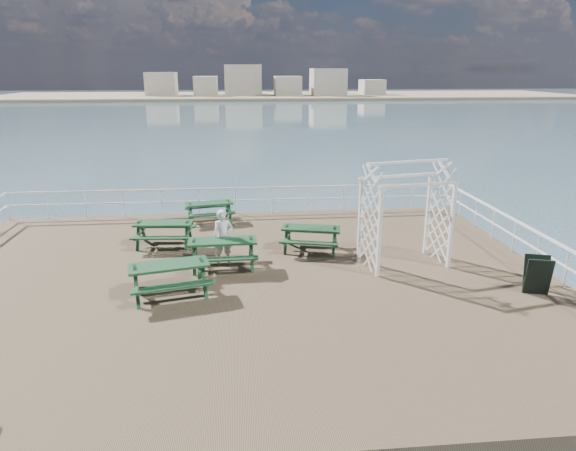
# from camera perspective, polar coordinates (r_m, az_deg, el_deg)

# --- Properties ---
(ground) EXTENTS (18.00, 14.00, 0.30)m
(ground) POSITION_cam_1_polar(r_m,az_deg,el_deg) (14.62, -5.73, -6.46)
(ground) COLOR brown
(ground) RESTS_ON ground
(sea_backdrop) EXTENTS (300.00, 300.00, 9.20)m
(sea_backdrop) POSITION_cam_1_polar(r_m,az_deg,el_deg) (148.13, -0.78, 14.62)
(sea_backdrop) COLOR #395260
(sea_backdrop) RESTS_ON ground
(railing) EXTENTS (17.77, 13.76, 1.10)m
(railing) POSITION_cam_1_polar(r_m,az_deg,el_deg) (16.69, -6.09, 0.27)
(railing) COLOR silver
(railing) RESTS_ON ground
(picnic_table_a) EXTENTS (2.01, 1.67, 0.92)m
(picnic_table_a) POSITION_cam_1_polar(r_m,az_deg,el_deg) (17.46, -13.62, -0.34)
(picnic_table_a) COLOR #163E1D
(picnic_table_a) RESTS_ON ground
(picnic_table_b) EXTENTS (2.01, 1.74, 0.86)m
(picnic_table_b) POSITION_cam_1_polar(r_m,az_deg,el_deg) (19.92, -8.72, 1.97)
(picnic_table_b) COLOR #163E1D
(picnic_table_b) RESTS_ON ground
(picnic_table_c) EXTENTS (2.04, 1.66, 0.97)m
(picnic_table_c) POSITION_cam_1_polar(r_m,az_deg,el_deg) (15.23, -7.25, -2.42)
(picnic_table_c) COLOR #163E1D
(picnic_table_c) RESTS_ON ground
(picnic_table_d) EXTENTS (2.33, 2.04, 0.98)m
(picnic_table_d) POSITION_cam_1_polar(r_m,az_deg,el_deg) (13.61, -13.07, -5.12)
(picnic_table_d) COLOR #163E1D
(picnic_table_d) RESTS_ON ground
(picnic_table_e) EXTENTS (2.15, 1.89, 0.89)m
(picnic_table_e) POSITION_cam_1_polar(r_m,az_deg,el_deg) (16.53, 2.56, -0.90)
(picnic_table_e) COLOR #163E1D
(picnic_table_e) RESTS_ON ground
(trellis_arbor) EXTENTS (2.76, 1.85, 3.15)m
(trellis_arbor) POSITION_cam_1_polar(r_m,az_deg,el_deg) (15.50, 12.90, 0.65)
(trellis_arbor) COLOR silver
(trellis_arbor) RESTS_ON ground
(sandwich_board) EXTENTS (0.74, 0.64, 1.04)m
(sandwich_board) POSITION_cam_1_polar(r_m,az_deg,el_deg) (14.87, 25.96, -5.04)
(sandwich_board) COLOR black
(sandwich_board) RESTS_ON ground
(person) EXTENTS (0.67, 0.50, 1.67)m
(person) POSITION_cam_1_polar(r_m,az_deg,el_deg) (15.46, -7.22, -1.28)
(person) COLOR silver
(person) RESTS_ON ground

